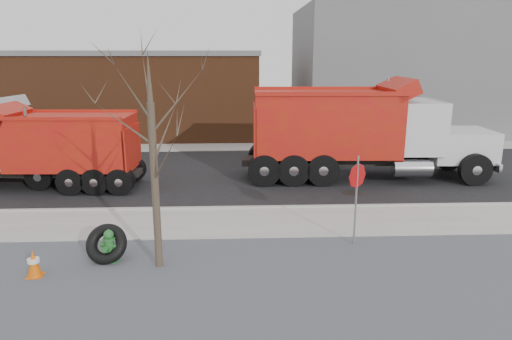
{
  "coord_description": "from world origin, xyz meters",
  "views": [
    {
      "loc": [
        -1.27,
        -12.91,
        5.04
      ],
      "look_at": [
        -0.67,
        1.4,
        1.4
      ],
      "focal_mm": 32.0,
      "sensor_mm": 36.0,
      "label": 1
    }
  ],
  "objects_px": {
    "fire_hydrant": "(109,247)",
    "dump_truck_red_b": "(49,147)",
    "stop_sign": "(357,185)",
    "dump_truck_red_a": "(359,129)",
    "truck_tire": "(106,244)"
  },
  "relations": [
    {
      "from": "truck_tire",
      "to": "dump_truck_red_b",
      "type": "distance_m",
      "value": 7.77
    },
    {
      "from": "truck_tire",
      "to": "dump_truck_red_b",
      "type": "bearing_deg",
      "value": 120.39
    },
    {
      "from": "dump_truck_red_b",
      "to": "stop_sign",
      "type": "bearing_deg",
      "value": 152.86
    },
    {
      "from": "stop_sign",
      "to": "dump_truck_red_a",
      "type": "xyz_separation_m",
      "value": [
        1.85,
        6.88,
        0.37
      ]
    },
    {
      "from": "fire_hydrant",
      "to": "dump_truck_red_a",
      "type": "relative_size",
      "value": 0.08
    },
    {
      "from": "fire_hydrant",
      "to": "dump_truck_red_b",
      "type": "relative_size",
      "value": 0.11
    },
    {
      "from": "truck_tire",
      "to": "stop_sign",
      "type": "xyz_separation_m",
      "value": [
        6.43,
        0.75,
        1.25
      ]
    },
    {
      "from": "fire_hydrant",
      "to": "dump_truck_red_b",
      "type": "bearing_deg",
      "value": 138.93
    },
    {
      "from": "fire_hydrant",
      "to": "dump_truck_red_a",
      "type": "bearing_deg",
      "value": 61.38
    },
    {
      "from": "fire_hydrant",
      "to": "dump_truck_red_b",
      "type": "distance_m",
      "value": 7.88
    },
    {
      "from": "truck_tire",
      "to": "dump_truck_red_b",
      "type": "xyz_separation_m",
      "value": [
        -3.89,
        6.63,
        1.18
      ]
    },
    {
      "from": "dump_truck_red_b",
      "to": "dump_truck_red_a",
      "type": "bearing_deg",
      "value": -172.78
    },
    {
      "from": "stop_sign",
      "to": "truck_tire",
      "type": "bearing_deg",
      "value": 172.57
    },
    {
      "from": "fire_hydrant",
      "to": "stop_sign",
      "type": "bearing_deg",
      "value": 25.45
    },
    {
      "from": "truck_tire",
      "to": "stop_sign",
      "type": "height_order",
      "value": "stop_sign"
    }
  ]
}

